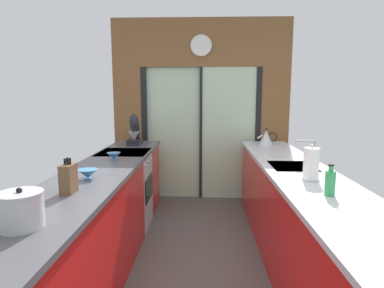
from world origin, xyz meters
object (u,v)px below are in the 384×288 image
stand_mixer (134,133)px  paper_towel_roll (311,164)px  knife_block (68,179)px  soap_bottle (330,183)px  oven_range (125,190)px  stock_pot (21,210)px  mixing_bowl_far (114,156)px  mixing_bowl_near (88,174)px  kettle (266,137)px

stand_mixer → paper_towel_roll: bearing=-44.7°
knife_block → soap_bottle: bearing=0.2°
oven_range → paper_towel_roll: (1.80, -1.22, 0.59)m
oven_range → stand_mixer: 0.83m
stock_pot → mixing_bowl_far: bearing=90.0°
oven_range → soap_bottle: soap_bottle is taller
oven_range → soap_bottle: 2.48m
mixing_bowl_far → soap_bottle: 2.11m
stand_mixer → paper_towel_roll: 2.50m
oven_range → soap_bottle: bearing=-41.9°
stand_mixer → stock_pot: (-0.00, -2.75, -0.07)m
knife_block → paper_towel_roll: size_ratio=0.86×
mixing_bowl_far → oven_range: bearing=92.2°
mixing_bowl_far → paper_towel_roll: bearing=-22.4°
mixing_bowl_near → soap_bottle: soap_bottle is taller
stand_mixer → kettle: (1.78, 0.08, -0.06)m
oven_range → mixing_bowl_near: (0.02, -1.25, 0.51)m
soap_bottle → knife_block: bearing=-179.8°
paper_towel_roll → stock_pot: bearing=-151.1°
stock_pot → soap_bottle: 1.88m
kettle → mixing_bowl_far: bearing=-148.1°
knife_block → soap_bottle: 1.78m
stock_pot → stand_mixer: bearing=90.0°
stand_mixer → stock_pot: 2.75m
oven_range → knife_block: size_ratio=3.69×
mixing_bowl_near → stand_mixer: 1.79m
mixing_bowl_far → paper_towel_roll: paper_towel_roll is taller
mixing_bowl_near → kettle: bearing=46.4°
kettle → paper_towel_roll: 1.84m
oven_range → stand_mixer: bearing=88.0°
kettle → soap_bottle: size_ratio=1.26×
stand_mixer → soap_bottle: stand_mixer is taller
soap_bottle → oven_range: bearing=138.1°
stand_mixer → soap_bottle: 2.79m
knife_block → paper_towel_roll: paper_towel_roll is taller
mixing_bowl_far → stock_pot: bearing=-90.0°
knife_block → stock_pot: size_ratio=1.10×
mixing_bowl_far → kettle: size_ratio=0.52×
mixing_bowl_far → stock_pot: size_ratio=0.62×
mixing_bowl_near → knife_block: bearing=-90.0°
oven_range → stand_mixer: (0.02, 0.54, 0.63)m
stand_mixer → oven_range: bearing=-92.0°
mixing_bowl_far → kettle: bearing=31.9°
stock_pot → soap_bottle: (1.78, 0.59, -0.00)m
stand_mixer → kettle: size_ratio=1.54×
stock_pot → kettle: (1.78, 2.83, 0.01)m
soap_bottle → paper_towel_roll: paper_towel_roll is taller
mixing_bowl_far → paper_towel_roll: size_ratio=0.49×
mixing_bowl_near → soap_bottle: size_ratio=0.73×
mixing_bowl_near → mixing_bowl_far: size_ratio=1.12×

